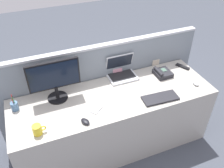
# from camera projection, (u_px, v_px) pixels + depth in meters

# --- Properties ---
(ground_plane) EXTENTS (10.00, 10.00, 0.00)m
(ground_plane) POSITION_uv_depth(u_px,v_px,m) (114.00, 142.00, 2.98)
(ground_plane) COLOR #424751
(desk) EXTENTS (2.15, 0.70, 0.75)m
(desk) POSITION_uv_depth(u_px,v_px,m) (114.00, 121.00, 2.76)
(desk) COLOR #ADA89E
(desk) RESTS_ON ground_plane
(cubicle_divider) EXTENTS (2.42, 0.08, 1.15)m
(cubicle_divider) POSITION_uv_depth(u_px,v_px,m) (101.00, 87.00, 2.92)
(cubicle_divider) COLOR gray
(cubicle_divider) RESTS_ON ground_plane
(desktop_monitor) EXTENTS (0.51, 0.21, 0.44)m
(desktop_monitor) POSITION_uv_depth(u_px,v_px,m) (54.00, 78.00, 2.35)
(desktop_monitor) COLOR black
(desktop_monitor) RESTS_ON desk
(laptop) EXTENTS (0.32, 0.25, 0.26)m
(laptop) POSITION_uv_depth(u_px,v_px,m) (121.00, 71.00, 2.78)
(laptop) COLOR silver
(laptop) RESTS_ON desk
(desk_phone) EXTENTS (0.18, 0.19, 0.09)m
(desk_phone) POSITION_uv_depth(u_px,v_px,m) (162.00, 73.00, 2.80)
(desk_phone) COLOR #232328
(desk_phone) RESTS_ON desk
(keyboard_main) EXTENTS (0.38, 0.18, 0.02)m
(keyboard_main) POSITION_uv_depth(u_px,v_px,m) (160.00, 98.00, 2.48)
(keyboard_main) COLOR #232328
(keyboard_main) RESTS_ON desk
(computer_mouse_right_hand) EXTENTS (0.09, 0.12, 0.03)m
(computer_mouse_right_hand) POSITION_uv_depth(u_px,v_px,m) (85.00, 122.00, 2.21)
(computer_mouse_right_hand) COLOR black
(computer_mouse_right_hand) RESTS_ON desk
(computer_mouse_left_hand) EXTENTS (0.09, 0.11, 0.03)m
(computer_mouse_left_hand) POSITION_uv_depth(u_px,v_px,m) (196.00, 83.00, 2.68)
(computer_mouse_left_hand) COLOR silver
(computer_mouse_left_hand) RESTS_ON desk
(pen_cup) EXTENTS (0.07, 0.07, 0.18)m
(pen_cup) POSITION_uv_depth(u_px,v_px,m) (15.00, 106.00, 2.33)
(pen_cup) COLOR #4C7093
(pen_cup) RESTS_ON desk
(cell_phone_silver_slab) EXTENTS (0.14, 0.13, 0.01)m
(cell_phone_silver_slab) POSITION_uv_depth(u_px,v_px,m) (97.00, 109.00, 2.36)
(cell_phone_silver_slab) COLOR #B7BAC1
(cell_phone_silver_slab) RESTS_ON desk
(tv_remote) EXTENTS (0.12, 0.17, 0.02)m
(tv_remote) POSITION_uv_depth(u_px,v_px,m) (183.00, 67.00, 2.95)
(tv_remote) COLOR black
(tv_remote) RESTS_ON desk
(coffee_mug) EXTENTS (0.12, 0.08, 0.10)m
(coffee_mug) POSITION_uv_depth(u_px,v_px,m) (37.00, 130.00, 2.09)
(coffee_mug) COLOR yellow
(coffee_mug) RESTS_ON desk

